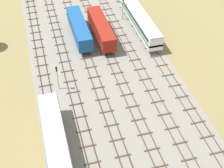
# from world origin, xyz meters

# --- Properties ---
(ground_plane) EXTENTS (480.00, 480.00, 0.00)m
(ground_plane) POSITION_xyz_m (0.00, 56.00, 0.00)
(ground_plane) COLOR olive
(ballast_bed) EXTENTS (25.87, 176.00, 0.01)m
(ballast_bed) POSITION_xyz_m (0.00, 56.00, 0.00)
(ballast_bed) COLOR gray
(ballast_bed) RESTS_ON ground
(track_far_left) EXTENTS (2.40, 126.00, 0.29)m
(track_far_left) POSITION_xyz_m (-10.93, 57.00, 0.14)
(track_far_left) COLOR #47382D
(track_far_left) RESTS_ON ground
(track_left) EXTENTS (2.40, 126.00, 0.29)m
(track_left) POSITION_xyz_m (-6.56, 57.00, 0.14)
(track_left) COLOR #47382D
(track_left) RESTS_ON ground
(track_centre_left) EXTENTS (2.40, 126.00, 0.29)m
(track_centre_left) POSITION_xyz_m (-2.19, 57.00, 0.14)
(track_centre_left) COLOR #47382D
(track_centre_left) RESTS_ON ground
(track_centre) EXTENTS (2.40, 126.00, 0.29)m
(track_centre) POSITION_xyz_m (2.19, 57.00, 0.14)
(track_centre) COLOR #47382D
(track_centre) RESTS_ON ground
(track_centre_right) EXTENTS (2.40, 126.00, 0.29)m
(track_centre_right) POSITION_xyz_m (6.56, 57.00, 0.14)
(track_centre_right) COLOR #47382D
(track_centre_right) RESTS_ON ground
(track_right) EXTENTS (2.40, 126.00, 0.29)m
(track_right) POSITION_xyz_m (10.93, 57.00, 0.14)
(track_right) COLOR #47382D
(track_right) RESTS_ON ground
(passenger_coach_far_left_near) EXTENTS (2.96, 22.00, 3.80)m
(passenger_coach_far_left_near) POSITION_xyz_m (-10.93, 34.80, 2.61)
(passenger_coach_far_left_near) COLOR white
(passenger_coach_far_left_near) RESTS_ON ground
(freight_boxcar_centre_mid) EXTENTS (2.87, 14.00, 3.60)m
(freight_boxcar_centre_mid) POSITION_xyz_m (2.19, 64.64, 2.45)
(freight_boxcar_centre_mid) COLOR maroon
(freight_boxcar_centre_mid) RESTS_ON ground
(diesel_railcar_right_midfar) EXTENTS (2.96, 20.50, 3.80)m
(diesel_railcar_right_midfar) POSITION_xyz_m (10.93, 65.85, 2.60)
(diesel_railcar_right_midfar) COLOR white
(diesel_railcar_right_midfar) RESTS_ON ground
(freight_boxcar_centre_left_far) EXTENTS (2.87, 14.00, 3.60)m
(freight_boxcar_centre_left_far) POSITION_xyz_m (-2.18, 65.92, 2.45)
(freight_boxcar_centre_left_far) COLOR #194C8C
(freight_boxcar_centre_left_far) RESTS_ON ground
(signal_post_nearest) EXTENTS (0.28, 0.47, 5.51)m
(signal_post_nearest) POSITION_xyz_m (8.75, 71.01, 3.49)
(signal_post_nearest) COLOR gray
(signal_post_nearest) RESTS_ON ground
(signal_post_near) EXTENTS (0.28, 0.47, 4.97)m
(signal_post_near) POSITION_xyz_m (-8.75, 51.09, 3.18)
(signal_post_near) COLOR gray
(signal_post_near) RESTS_ON ground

